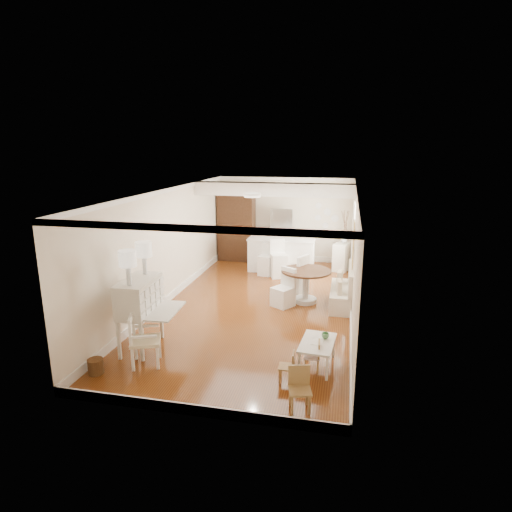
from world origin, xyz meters
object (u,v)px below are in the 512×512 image
at_px(kids_chair_a, 287,366).
at_px(sideboard, 344,256).
at_px(slip_chair_near, 283,288).
at_px(bar_stool_left, 266,260).
at_px(pantry_cabinet, 237,227).
at_px(kids_chair_c, 300,390).
at_px(kids_table, 317,354).
at_px(slip_chair_far, 296,274).
at_px(bar_stool_right, 279,259).
at_px(secretary_bureau, 140,314).
at_px(wicker_basket, 96,366).
at_px(gustavian_armchair, 145,340).
at_px(breakfast_counter, 281,255).
at_px(dining_table, 306,286).
at_px(fridge, 292,237).
at_px(kids_chair_b, 312,356).

xyz_separation_m(kids_chair_a, sideboard, (0.81, 7.00, 0.17)).
relative_size(kids_chair_a, sideboard, 0.58).
distance_m(slip_chair_near, bar_stool_left, 2.63).
bearing_deg(pantry_cabinet, kids_chair_c, -69.32).
height_order(kids_table, pantry_cabinet, pantry_cabinet).
distance_m(slip_chair_far, bar_stool_right, 1.52).
xyz_separation_m(secretary_bureau, slip_chair_far, (2.50, 3.77, -0.16)).
height_order(kids_chair_a, sideboard, sideboard).
bearing_deg(kids_table, wicker_basket, -164.12).
height_order(wicker_basket, bar_stool_right, bar_stool_right).
relative_size(gustavian_armchair, breakfast_counter, 0.46).
xyz_separation_m(dining_table, slip_chair_far, (-0.32, 0.60, 0.12)).
height_order(wicker_basket, dining_table, dining_table).
bearing_deg(slip_chair_near, dining_table, 69.17).
bearing_deg(slip_chair_far, wicker_basket, -3.96).
xyz_separation_m(wicker_basket, bar_stool_left, (1.73, 6.32, 0.35)).
relative_size(kids_chair_c, pantry_cabinet, 0.29).
height_order(slip_chair_near, pantry_cabinet, pantry_cabinet).
xyz_separation_m(breakfast_counter, sideboard, (1.90, 0.63, -0.08)).
relative_size(slip_chair_far, bar_stool_left, 1.11).
distance_m(secretary_bureau, gustavian_armchair, 0.72).
bearing_deg(kids_table, fridge, 101.19).
bearing_deg(gustavian_armchair, slip_chair_near, -50.73).
distance_m(breakfast_counter, fridge, 1.14).
bearing_deg(fridge, kids_chair_a, -83.14).
relative_size(kids_chair_c, fridge, 0.37).
bearing_deg(pantry_cabinet, kids_chair_a, -69.45).
xyz_separation_m(kids_chair_a, breakfast_counter, (-1.09, 6.37, 0.25)).
bearing_deg(bar_stool_left, wicker_basket, -96.95).
xyz_separation_m(slip_chair_near, sideboard, (1.39, 3.60, -0.03)).
distance_m(slip_chair_far, breakfast_counter, 2.11).
xyz_separation_m(breakfast_counter, fridge, (0.20, 1.05, 0.39)).
bearing_deg(kids_table, kids_chair_c, -96.30).
xyz_separation_m(slip_chair_near, bar_stool_left, (-0.91, 2.47, 0.01)).
distance_m(kids_chair_c, bar_stool_right, 6.65).
distance_m(kids_chair_a, dining_table, 3.78).
bearing_deg(bar_stool_right, gustavian_armchair, -126.33).
height_order(wicker_basket, kids_table, kids_table).
distance_m(gustavian_armchair, breakfast_counter, 6.49).
relative_size(wicker_basket, pantry_cabinet, 0.11).
xyz_separation_m(gustavian_armchair, kids_chair_c, (2.82, -0.80, -0.14)).
bearing_deg(pantry_cabinet, kids_chair_b, -65.67).
relative_size(gustavian_armchair, slip_chair_near, 1.01).
bearing_deg(dining_table, kids_table, -80.65).
relative_size(gustavian_armchair, kids_chair_a, 1.77).
xyz_separation_m(pantry_cabinet, sideboard, (3.60, -0.45, -0.71)).
bearing_deg(breakfast_counter, bar_stool_right, -87.90).
bearing_deg(bar_stool_left, breakfast_counter, 59.75).
bearing_deg(bar_stool_left, kids_chair_b, -62.68).
xyz_separation_m(pantry_cabinet, fridge, (1.90, -0.03, -0.25)).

